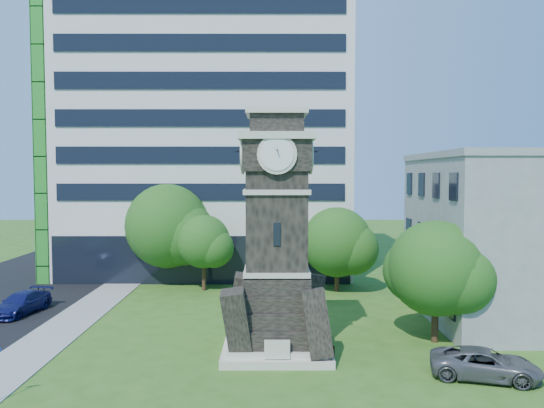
{
  "coord_description": "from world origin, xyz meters",
  "views": [
    {
      "loc": [
        2.71,
        -24.69,
        9.07
      ],
      "look_at": [
        2.78,
        8.17,
        7.21
      ],
      "focal_mm": 35.0,
      "sensor_mm": 36.0,
      "label": 1
    }
  ],
  "objects_px": {
    "car_east_lot": "(485,364)",
    "park_bench": "(315,348)",
    "clock_tower": "(277,249)",
    "car_street_north": "(21,303)"
  },
  "relations": [
    {
      "from": "car_east_lot",
      "to": "park_bench",
      "type": "bearing_deg",
      "value": 86.0
    },
    {
      "from": "clock_tower",
      "to": "car_street_north",
      "type": "height_order",
      "value": "clock_tower"
    },
    {
      "from": "park_bench",
      "to": "clock_tower",
      "type": "bearing_deg",
      "value": 134.34
    },
    {
      "from": "car_street_north",
      "to": "park_bench",
      "type": "relative_size",
      "value": 2.69
    },
    {
      "from": "car_street_north",
      "to": "park_bench",
      "type": "xyz_separation_m",
      "value": [
        18.42,
        -8.35,
        -0.21
      ]
    },
    {
      "from": "car_east_lot",
      "to": "clock_tower",
      "type": "bearing_deg",
      "value": 83.95
    },
    {
      "from": "car_east_lot",
      "to": "park_bench",
      "type": "xyz_separation_m",
      "value": [
        -7.32,
        2.62,
        -0.18
      ]
    },
    {
      "from": "park_bench",
      "to": "car_east_lot",
      "type": "bearing_deg",
      "value": -36.3
    },
    {
      "from": "clock_tower",
      "to": "car_east_lot",
      "type": "height_order",
      "value": "clock_tower"
    },
    {
      "from": "clock_tower",
      "to": "car_east_lot",
      "type": "distance_m",
      "value": 10.95
    }
  ]
}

